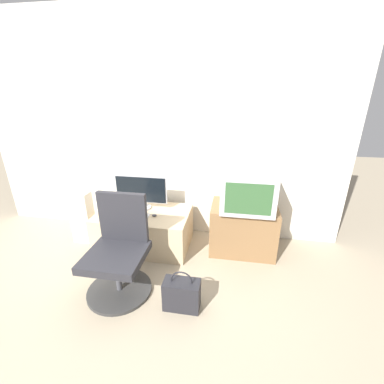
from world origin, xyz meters
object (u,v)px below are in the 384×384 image
object	(u,v)px
office_chair	(119,255)
crt_tv	(248,190)
mouse	(154,215)
keyboard	(136,215)
main_monitor	(141,192)
handbag	(182,294)
cardboard_box_lower	(85,229)

from	to	relation	value
office_chair	crt_tv	bearing A→B (deg)	34.98
mouse	keyboard	bearing A→B (deg)	-174.97
main_monitor	office_chair	distance (m)	0.88
main_monitor	office_chair	xyz separation A→B (m)	(0.07, -0.83, -0.27)
keyboard	mouse	size ratio (longest dim) A/B	5.56
keyboard	handbag	distance (m)	1.07
handbag	office_chair	bearing A→B (deg)	166.54
keyboard	crt_tv	world-z (taller)	crt_tv
crt_tv	cardboard_box_lower	bearing A→B (deg)	-177.41
keyboard	crt_tv	distance (m)	1.26
crt_tv	office_chair	distance (m)	1.44
crt_tv	office_chair	xyz separation A→B (m)	(-1.13, -0.79, -0.40)
crt_tv	handbag	bearing A→B (deg)	-119.30
mouse	cardboard_box_lower	world-z (taller)	mouse
keyboard	mouse	xyz separation A→B (m)	(0.21, 0.02, 0.01)
crt_tv	cardboard_box_lower	xyz separation A→B (m)	(-1.91, -0.09, -0.61)
office_chair	handbag	world-z (taller)	office_chair
main_monitor	cardboard_box_lower	world-z (taller)	main_monitor
mouse	handbag	size ratio (longest dim) A/B	0.15
crt_tv	cardboard_box_lower	distance (m)	2.01
crt_tv	main_monitor	bearing A→B (deg)	177.98
office_chair	handbag	bearing A→B (deg)	-13.46
office_chair	cardboard_box_lower	xyz separation A→B (m)	(-0.78, 0.71, -0.22)
handbag	crt_tv	bearing A→B (deg)	60.70
office_chair	main_monitor	bearing A→B (deg)	94.97
office_chair	keyboard	bearing A→B (deg)	97.09
mouse	crt_tv	bearing A→B (deg)	8.21
main_monitor	cardboard_box_lower	size ratio (longest dim) A/B	2.12
main_monitor	mouse	distance (m)	0.34
mouse	office_chair	size ratio (longest dim) A/B	0.06
crt_tv	office_chair	size ratio (longest dim) A/B	0.61
main_monitor	crt_tv	bearing A→B (deg)	-2.02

